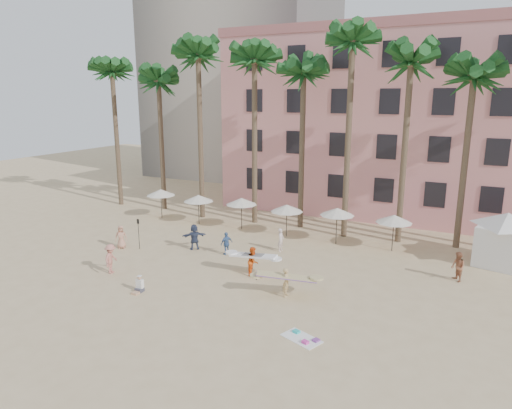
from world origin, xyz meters
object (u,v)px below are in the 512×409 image
object	(u,v)px
carrier_yellow	(286,280)
carrier_white	(253,260)
pink_hotel	(424,125)
cabana	(506,235)

from	to	relation	value
carrier_yellow	carrier_white	distance (m)	3.55
pink_hotel	carrier_white	world-z (taller)	pink_hotel
cabana	carrier_yellow	size ratio (longest dim) A/B	1.65
pink_hotel	cabana	xyz separation A→B (m)	(6.88, -13.11, -5.93)
carrier_yellow	pink_hotel	bearing A→B (deg)	80.78
cabana	carrier_white	size ratio (longest dim) A/B	1.84
carrier_yellow	carrier_white	xyz separation A→B (m)	(-2.98, 1.92, 0.01)
carrier_white	carrier_yellow	bearing A→B (deg)	-32.81
carrier_yellow	carrier_white	size ratio (longest dim) A/B	1.12
pink_hotel	carrier_yellow	xyz separation A→B (m)	(-3.82, -23.57, -7.06)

